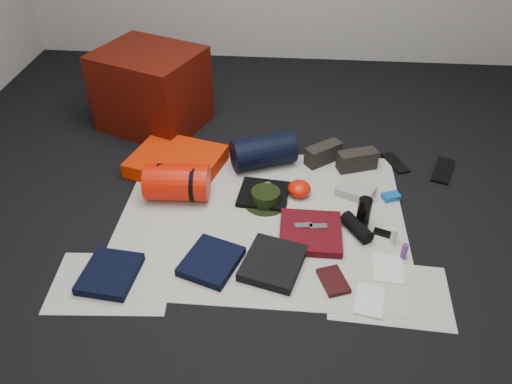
# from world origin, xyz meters

# --- Properties ---
(floor) EXTENTS (4.50, 4.50, 0.02)m
(floor) POSITION_xyz_m (0.00, 0.00, -0.01)
(floor) COLOR black
(floor) RESTS_ON ground
(newspaper_mat) EXTENTS (1.60, 1.30, 0.01)m
(newspaper_mat) POSITION_xyz_m (0.00, 0.00, 0.00)
(newspaper_mat) COLOR silver
(newspaper_mat) RESTS_ON floor
(newspaper_sheet_front_left) EXTENTS (0.61, 0.44, 0.00)m
(newspaper_sheet_front_left) POSITION_xyz_m (-0.70, -0.55, 0.00)
(newspaper_sheet_front_left) COLOR silver
(newspaper_sheet_front_left) RESTS_ON floor
(newspaper_sheet_front_right) EXTENTS (0.60, 0.43, 0.00)m
(newspaper_sheet_front_right) POSITION_xyz_m (0.65, -0.50, 0.00)
(newspaper_sheet_front_right) COLOR silver
(newspaper_sheet_front_right) RESTS_ON floor
(red_cabinet) EXTENTS (0.82, 0.76, 0.55)m
(red_cabinet) POSITION_xyz_m (-0.85, 0.98, 0.28)
(red_cabinet) COLOR #490D05
(red_cabinet) RESTS_ON floor
(sleeping_pad) EXTENTS (0.64, 0.57, 0.10)m
(sleeping_pad) POSITION_xyz_m (-0.58, 0.44, 0.06)
(sleeping_pad) COLOR red
(sleeping_pad) RESTS_ON newspaper_mat
(stuff_sack) EXTENTS (0.38, 0.23, 0.22)m
(stuff_sack) POSITION_xyz_m (-0.51, 0.14, 0.11)
(stuff_sack) COLOR red
(stuff_sack) RESTS_ON newspaper_mat
(sack_strap_left) EXTENTS (0.02, 0.22, 0.22)m
(sack_strap_left) POSITION_xyz_m (-0.61, 0.14, 0.11)
(sack_strap_left) COLOR black
(sack_strap_left) RESTS_ON newspaper_mat
(sack_strap_right) EXTENTS (0.03, 0.22, 0.22)m
(sack_strap_right) POSITION_xyz_m (-0.41, 0.14, 0.11)
(sack_strap_right) COLOR black
(sack_strap_right) RESTS_ON newspaper_mat
(navy_duffel) EXTENTS (0.45, 0.35, 0.21)m
(navy_duffel) POSITION_xyz_m (-0.03, 0.51, 0.11)
(navy_duffel) COLOR black
(navy_duffel) RESTS_ON newspaper_mat
(boonie_brim) EXTENTS (0.33, 0.33, 0.01)m
(boonie_brim) POSITION_xyz_m (0.01, 0.13, 0.01)
(boonie_brim) COLOR black
(boonie_brim) RESTS_ON newspaper_mat
(boonie_crown) EXTENTS (0.17, 0.17, 0.08)m
(boonie_crown) POSITION_xyz_m (0.01, 0.13, 0.05)
(boonie_crown) COLOR black
(boonie_crown) RESTS_ON boonie_brim
(hiking_boot_left) EXTENTS (0.25, 0.23, 0.12)m
(hiking_boot_left) POSITION_xyz_m (0.36, 0.58, 0.07)
(hiking_boot_left) COLOR black
(hiking_boot_left) RESTS_ON newspaper_mat
(hiking_boot_right) EXTENTS (0.27, 0.17, 0.12)m
(hiking_boot_right) POSITION_xyz_m (0.57, 0.53, 0.07)
(hiking_boot_right) COLOR black
(hiking_boot_right) RESTS_ON newspaper_mat
(flip_flop_left) EXTENTS (0.17, 0.25, 0.01)m
(flip_flop_left) POSITION_xyz_m (0.83, 0.61, 0.01)
(flip_flop_left) COLOR black
(flip_flop_left) RESTS_ON floor
(flip_flop_right) EXTENTS (0.20, 0.30, 0.02)m
(flip_flop_right) POSITION_xyz_m (1.12, 0.54, 0.01)
(flip_flop_right) COLOR black
(flip_flop_right) RESTS_ON floor
(trousers_navy_a) EXTENTS (0.28, 0.32, 0.05)m
(trousers_navy_a) POSITION_xyz_m (-0.71, -0.52, 0.03)
(trousers_navy_a) COLOR black
(trousers_navy_a) RESTS_ON newspaper_mat
(trousers_navy_b) EXTENTS (0.34, 0.36, 0.05)m
(trousers_navy_b) POSITION_xyz_m (-0.23, -0.39, 0.03)
(trousers_navy_b) COLOR black
(trousers_navy_b) RESTS_ON newspaper_mat
(trousers_charcoal) EXTENTS (0.35, 0.38, 0.05)m
(trousers_charcoal) POSITION_xyz_m (0.08, -0.38, 0.03)
(trousers_charcoal) COLOR black
(trousers_charcoal) RESTS_ON newspaper_mat
(black_tshirt) EXTENTS (0.31, 0.30, 0.03)m
(black_tshirt) POSITION_xyz_m (-0.00, 0.19, 0.02)
(black_tshirt) COLOR black
(black_tshirt) RESTS_ON newspaper_mat
(red_shirt) EXTENTS (0.33, 0.33, 0.04)m
(red_shirt) POSITION_xyz_m (0.27, -0.13, 0.03)
(red_shirt) COLOR #4C080F
(red_shirt) RESTS_ON newspaper_mat
(orange_stuff_sack) EXTENTS (0.17, 0.17, 0.09)m
(orange_stuff_sack) POSITION_xyz_m (0.21, 0.22, 0.05)
(orange_stuff_sack) COLOR red
(orange_stuff_sack) RESTS_ON newspaper_mat
(first_aid_pouch) EXTENTS (0.26, 0.23, 0.05)m
(first_aid_pouch) POSITION_xyz_m (0.54, 0.26, 0.03)
(first_aid_pouch) COLOR gray
(first_aid_pouch) RESTS_ON newspaper_mat
(water_bottle) EXTENTS (0.09, 0.09, 0.19)m
(water_bottle) POSITION_xyz_m (0.56, -0.03, 0.10)
(water_bottle) COLOR black
(water_bottle) RESTS_ON newspaper_mat
(speaker) EXTENTS (0.18, 0.22, 0.08)m
(speaker) POSITION_xyz_m (0.52, -0.09, 0.05)
(speaker) COLOR black
(speaker) RESTS_ON newspaper_mat
(compact_camera) EXTENTS (0.10, 0.07, 0.04)m
(compact_camera) POSITION_xyz_m (0.61, 0.20, 0.02)
(compact_camera) COLOR silver
(compact_camera) RESTS_ON newspaper_mat
(cyan_case) EXTENTS (0.12, 0.10, 0.03)m
(cyan_case) POSITION_xyz_m (0.75, 0.23, 0.02)
(cyan_case) COLOR #10519C
(cyan_case) RESTS_ON newspaper_mat
(toiletry_purple) EXTENTS (0.04, 0.04, 0.09)m
(toiletry_purple) POSITION_xyz_m (0.75, -0.26, 0.05)
(toiletry_purple) COLOR #5A277D
(toiletry_purple) RESTS_ON newspaper_mat
(toiletry_clear) EXTENTS (0.04, 0.04, 0.09)m
(toiletry_clear) POSITION_xyz_m (0.71, -0.15, 0.05)
(toiletry_clear) COLOR beige
(toiletry_clear) RESTS_ON newspaper_mat
(paperback_book) EXTENTS (0.17, 0.21, 0.02)m
(paperback_book) POSITION_xyz_m (0.39, -0.46, 0.02)
(paperback_book) COLOR black
(paperback_book) RESTS_ON newspaper_mat
(map_booklet) EXTENTS (0.16, 0.21, 0.01)m
(map_booklet) POSITION_xyz_m (0.55, -0.56, 0.01)
(map_booklet) COLOR silver
(map_booklet) RESTS_ON newspaper_mat
(map_printout) EXTENTS (0.17, 0.21, 0.01)m
(map_printout) POSITION_xyz_m (0.67, -0.35, 0.01)
(map_printout) COLOR silver
(map_printout) RESTS_ON newspaper_mat
(sunglasses) EXTENTS (0.10, 0.07, 0.02)m
(sunglasses) POSITION_xyz_m (0.66, -0.09, 0.02)
(sunglasses) COLOR black
(sunglasses) RESTS_ON newspaper_mat
(key_cluster) EXTENTS (0.09, 0.09, 0.01)m
(key_cluster) POSITION_xyz_m (-0.75, -0.60, 0.01)
(key_cluster) COLOR silver
(key_cluster) RESTS_ON newspaper_mat
(tape_roll) EXTENTS (0.05, 0.05, 0.04)m
(tape_roll) POSITION_xyz_m (0.02, 0.22, 0.05)
(tape_roll) COLOR beige
(tape_roll) RESTS_ON black_tshirt
(energy_bar_a) EXTENTS (0.10, 0.05, 0.01)m
(energy_bar_a) POSITION_xyz_m (0.23, -0.11, 0.06)
(energy_bar_a) COLOR silver
(energy_bar_a) RESTS_ON red_shirt
(energy_bar_b) EXTENTS (0.10, 0.05, 0.01)m
(energy_bar_b) POSITION_xyz_m (0.31, -0.11, 0.06)
(energy_bar_b) COLOR silver
(energy_bar_b) RESTS_ON red_shirt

